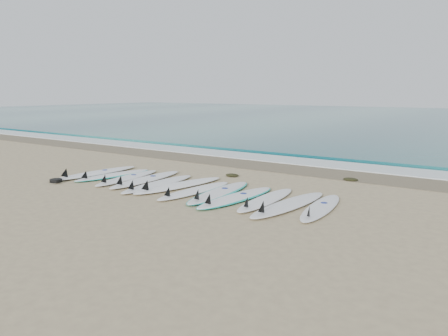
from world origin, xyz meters
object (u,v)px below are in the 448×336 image
Objects in this scene: surfboard_6 at (193,191)px; surfboard_11 at (320,207)px; surfboard_0 at (95,173)px; leash_coil at (56,181)px.

surfboard_6 is 3.10m from surfboard_11.
surfboard_0 reaches higher than surfboard_6.
surfboard_11 is at bearing 11.70° from leash_coil.
surfboard_11 is (6.85, 0.15, -0.01)m from surfboard_0.
surfboard_11 is (3.09, 0.29, -0.00)m from surfboard_6.
leash_coil is (0.00, -1.27, -0.01)m from surfboard_0.
surfboard_0 reaches higher than surfboard_11.
surfboard_0 reaches higher than leash_coil.
surfboard_6 reaches higher than leash_coil.
surfboard_11 reaches higher than leash_coil.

